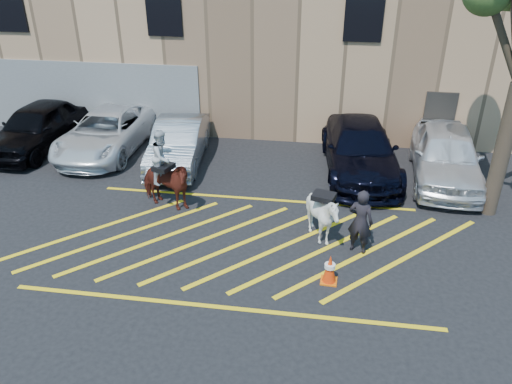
# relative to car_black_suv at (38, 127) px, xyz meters

# --- Properties ---
(ground) EXTENTS (90.00, 90.00, 0.00)m
(ground) POSITION_rel_car_black_suv_xyz_m (8.53, -5.00, -0.84)
(ground) COLOR black
(ground) RESTS_ON ground
(car_black_suv) EXTENTS (2.42, 5.10, 1.68)m
(car_black_suv) POSITION_rel_car_black_suv_xyz_m (0.00, 0.00, 0.00)
(car_black_suv) COLOR black
(car_black_suv) RESTS_ON ground
(car_white_pickup) EXTENTS (2.53, 5.34, 1.48)m
(car_white_pickup) POSITION_rel_car_black_suv_xyz_m (2.61, 0.12, -0.10)
(car_white_pickup) COLOR white
(car_white_pickup) RESTS_ON ground
(car_silver_sedan) EXTENTS (2.02, 4.67, 1.49)m
(car_silver_sedan) POSITION_rel_car_black_suv_xyz_m (5.52, -0.52, -0.09)
(car_silver_sedan) COLOR #9398A0
(car_silver_sedan) RESTS_ON ground
(car_blue_suv) EXTENTS (2.81, 5.80, 1.63)m
(car_blue_suv) POSITION_rel_car_black_suv_xyz_m (11.69, -0.30, -0.03)
(car_blue_suv) COLOR black
(car_blue_suv) RESTS_ON ground
(car_white_suv) EXTENTS (2.44, 5.21, 1.72)m
(car_white_suv) POSITION_rel_car_black_suv_xyz_m (14.41, -0.53, 0.02)
(car_white_suv) COLOR white
(car_white_suv) RESTS_ON ground
(handler) EXTENTS (0.73, 0.61, 1.73)m
(handler) POSITION_rel_car_black_suv_xyz_m (11.54, -5.16, 0.02)
(handler) COLOR black
(handler) RESTS_ON ground
(warehouse) EXTENTS (32.42, 10.20, 7.30)m
(warehouse) POSITION_rel_car_black_suv_xyz_m (8.52, 6.99, 2.81)
(warehouse) COLOR tan
(warehouse) RESTS_ON ground
(hatching_zone) EXTENTS (12.60, 5.12, 0.01)m
(hatching_zone) POSITION_rel_car_black_suv_xyz_m (8.53, -5.30, -0.84)
(hatching_zone) COLOR yellow
(hatching_zone) RESTS_ON ground
(mounted_bay) EXTENTS (1.99, 1.35, 2.41)m
(mounted_bay) POSITION_rel_car_black_suv_xyz_m (6.04, -3.70, 0.13)
(mounted_bay) COLOR #581D14
(mounted_bay) RESTS_ON ground
(saddled_white) EXTENTS (1.51, 1.61, 1.48)m
(saddled_white) POSITION_rel_car_black_suv_xyz_m (10.59, -4.82, -0.10)
(saddled_white) COLOR silver
(saddled_white) RESTS_ON ground
(traffic_cone) EXTENTS (0.40, 0.40, 0.73)m
(traffic_cone) POSITION_rel_car_black_suv_xyz_m (10.84, -6.54, -0.48)
(traffic_cone) COLOR #F06209
(traffic_cone) RESTS_ON ground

